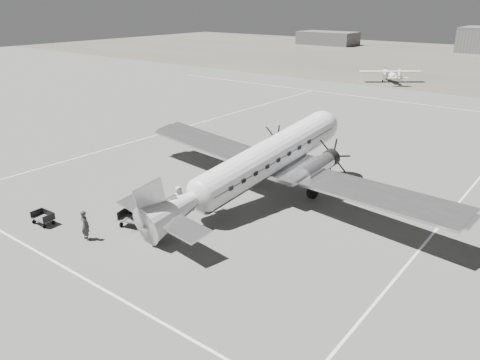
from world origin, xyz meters
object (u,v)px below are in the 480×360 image
object	(u,v)px
baggage_cart_far	(43,218)
passenger	(179,198)
baggage_cart_near	(134,219)
ramp_agent	(157,205)
shed_secondary	(328,38)
light_plane_left	(391,76)
dc3_airliner	(258,166)
ground_crew	(85,225)

from	to	relation	value
baggage_cart_far	passenger	xyz separation A→B (m)	(5.28, 6.85, 0.45)
baggage_cart_near	baggage_cart_far	world-z (taller)	baggage_cart_near
baggage_cart_near	ramp_agent	size ratio (longest dim) A/B	0.99
shed_secondary	baggage_cart_far	size ratio (longest dim) A/B	12.39
baggage_cart_far	light_plane_left	bearing A→B (deg)	90.18
shed_secondary	light_plane_left	bearing A→B (deg)	-53.75
baggage_cart_near	passenger	xyz separation A→B (m)	(0.49, 3.53, 0.35)
baggage_cart_near	baggage_cart_far	distance (m)	5.82
dc3_airliner	ramp_agent	world-z (taller)	dc3_airliner
baggage_cart_far	ground_crew	size ratio (longest dim) A/B	0.78
baggage_cart_near	passenger	distance (m)	3.58
baggage_cart_near	ramp_agent	bearing A→B (deg)	66.31
baggage_cart_near	dc3_airliner	bearing A→B (deg)	48.71
shed_secondary	passenger	distance (m)	130.86
ground_crew	passenger	world-z (taller)	ground_crew
shed_secondary	passenger	size ratio (longest dim) A/B	10.50
dc3_airliner	shed_secondary	bearing A→B (deg)	123.67
baggage_cart_far	shed_secondary	bearing A→B (deg)	107.79
ramp_agent	passenger	bearing A→B (deg)	26.29
shed_secondary	ramp_agent	world-z (taller)	shed_secondary
light_plane_left	passenger	bearing A→B (deg)	-120.49
passenger	ground_crew	bearing A→B (deg)	-176.74
ramp_agent	passenger	distance (m)	1.76
shed_secondary	passenger	bearing A→B (deg)	-66.46
ramp_agent	baggage_cart_near	bearing A→B (deg)	-153.71
light_plane_left	passenger	world-z (taller)	light_plane_left
shed_secondary	ground_crew	bearing A→B (deg)	-68.06
dc3_airliner	ramp_agent	xyz separation A→B (m)	(-3.57, -6.19, -1.73)
shed_secondary	light_plane_left	world-z (taller)	shed_secondary
baggage_cart_far	ground_crew	xyz separation A→B (m)	(3.91, 0.44, 0.52)
baggage_cart_far	ramp_agent	world-z (taller)	ramp_agent
baggage_cart_near	light_plane_left	bearing A→B (deg)	81.41
baggage_cart_near	passenger	world-z (taller)	passenger
dc3_airliner	ramp_agent	size ratio (longest dim) A/B	15.41
light_plane_left	baggage_cart_near	bearing A→B (deg)	-121.36
ground_crew	ramp_agent	world-z (taller)	ground_crew
shed_secondary	ramp_agent	bearing A→B (deg)	-66.86
shed_secondary	baggage_cart_near	bearing A→B (deg)	-67.26
passenger	shed_secondary	bearing A→B (deg)	38.81
shed_secondary	baggage_cart_far	bearing A→B (deg)	-69.67
ramp_agent	baggage_cart_far	bearing A→B (deg)	169.69
light_plane_left	dc3_airliner	bearing A→B (deg)	-116.55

